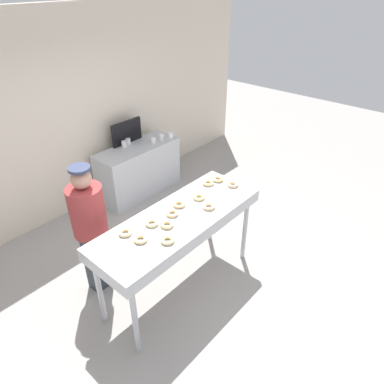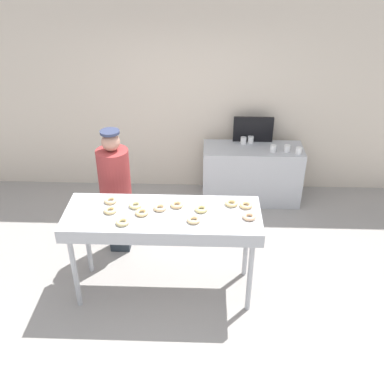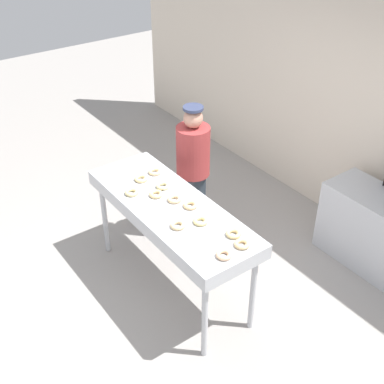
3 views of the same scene
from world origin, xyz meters
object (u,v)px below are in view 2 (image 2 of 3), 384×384
Objects in this scene: plain_donut_5 at (110,210)px; menu_display at (253,129)px; plain_donut_8 at (135,205)px; paper_cup_2 at (251,140)px; plain_donut_3 at (194,220)px; prep_counter at (251,174)px; plain_donut_9 at (122,222)px; plain_donut_10 at (201,209)px; worker_baker at (115,185)px; fryer_conveyor at (163,220)px; plain_donut_1 at (231,203)px; paper_cup_3 at (299,151)px; plain_donut_0 at (160,208)px; plain_donut_4 at (246,205)px; plain_donut_7 at (111,200)px; plain_donut_2 at (177,205)px; paper_cup_0 at (243,140)px; plain_donut_11 at (142,213)px; paper_cup_1 at (287,148)px; paper_cup_4 at (273,148)px; plain_donut_6 at (249,217)px.

menu_display is at bearing 53.18° from plain_donut_5.
plain_donut_8 is 1.42× the size of paper_cup_2.
prep_counter is (0.77, 2.09, -0.62)m from plain_donut_3.
plain_donut_9 and plain_donut_10 have the same top height.
fryer_conveyor is at bearing 122.44° from worker_baker.
plain_donut_1 and plain_donut_10 have the same top height.
paper_cup_3 is at bearing 46.48° from fryer_conveyor.
plain_donut_0 is (-0.03, 0.07, 0.10)m from fryer_conveyor.
plain_donut_4 is 1.42m from plain_donut_7.
plain_donut_0 is 1.00× the size of plain_donut_2.
plain_donut_5 is (-0.50, -0.06, 0.00)m from plain_donut_0.
plain_donut_2 reaches higher than paper_cup_0.
plain_donut_11 is 2.57m from paper_cup_1.
plain_donut_5 is (-0.53, 0.00, 0.10)m from fryer_conveyor.
prep_counter is at bearing 50.20° from plain_donut_5.
plain_donut_4 reaches higher than prep_counter.
paper_cup_2 and paper_cup_4 have the same top height.
paper_cup_0 is at bearing 67.33° from plain_donut_2.
fryer_conveyor is at bearing -0.20° from plain_donut_5.
plain_donut_5 is 1.00× the size of plain_donut_8.
plain_donut_3 is at bearing -23.77° from fryer_conveyor.
plain_donut_9 is 2.68m from prep_counter.
plain_donut_1 is 1.88m from paper_cup_1.
plain_donut_3 is at bearing 129.20° from worker_baker.
plain_donut_3 and plain_donut_8 have the same top height.
paper_cup_3 is (1.37, 1.92, -0.15)m from plain_donut_3.
paper_cup_0 is at bearing 59.91° from plain_donut_9.
plain_donut_8 is 1.42× the size of paper_cup_3.
plain_donut_0 is 0.24× the size of menu_display.
plain_donut_10 is at bearing -159.02° from plain_donut_1.
menu_display reaches higher than plain_donut_9.
paper_cup_3 is at bearing 58.42° from plain_donut_1.
menu_display reaches higher than paper_cup_1.
paper_cup_4 is (0.48, 1.90, -0.15)m from plain_donut_6.
plain_donut_0 is 0.08× the size of worker_baker.
plain_donut_11 is 2.62m from paper_cup_3.
plain_donut_8 and plain_donut_10 have the same top height.
plain_donut_0 is 0.74m from plain_donut_1.
plain_donut_1 reaches higher than paper_cup_0.
menu_display is at bearing 64.95° from plain_donut_2.
menu_display is (-0.26, 0.33, 0.14)m from paper_cup_4.
plain_donut_0 is 2.43m from paper_cup_3.
plain_donut_11 is 0.87m from worker_baker.
plain_donut_11 is at bearing 110.76° from worker_baker.
paper_cup_2 is (0.93, 2.00, -0.15)m from plain_donut_2.
plain_donut_9 is at bearing -173.65° from plain_donut_6.
paper_cup_3 is at bearing -16.07° from prep_counter.
plain_donut_6 is 2.12m from prep_counter.
fryer_conveyor is 0.88m from plain_donut_6.
plain_donut_4 is 0.10× the size of prep_counter.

